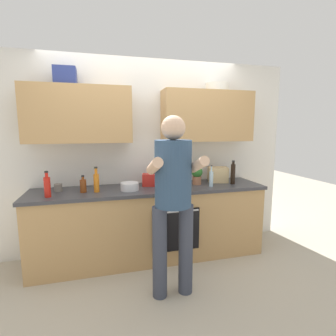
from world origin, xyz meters
TOP-DOWN VIEW (x-y plane):
  - ground_plane at (0.00, 0.00)m, footprint 12.00×12.00m
  - back_wall_unit at (-0.00, 0.27)m, footprint 4.00×0.38m
  - counter at (0.00, -0.00)m, footprint 2.84×0.67m
  - person_standing at (0.06, -0.79)m, footprint 0.49×0.45m
  - bottle_juice at (-0.64, -0.06)m, footprint 0.06×0.06m
  - bottle_soy at (1.07, -0.07)m, footprint 0.06×0.06m
  - bottle_water at (0.74, -0.14)m, footprint 0.05×0.05m
  - bottle_vinegar at (-0.78, -0.04)m, footprint 0.07×0.07m
  - bottle_hotsauce at (-1.13, -0.16)m, footprint 0.07×0.07m
  - cup_stoneware at (-1.06, 0.08)m, footprint 0.09×0.09m
  - mixing_bowl at (-0.26, -0.07)m, footprint 0.21×0.21m
  - knife_block at (0.22, -0.12)m, footprint 0.10×0.14m
  - potted_herb at (0.61, 0.03)m, footprint 0.14×0.14m
  - grocery_bag_crisps at (0.03, 0.11)m, footprint 0.24×0.19m
  - grocery_bag_bread at (0.94, 0.10)m, footprint 0.30×0.26m

SIDE VIEW (x-z plane):
  - ground_plane at x=0.00m, z-range 0.00..0.00m
  - counter at x=0.00m, z-range 0.00..0.90m
  - mixing_bowl at x=-0.26m, z-range 0.90..0.99m
  - cup_stoneware at x=-1.06m, z-range 0.90..0.99m
  - grocery_bag_crisps at x=0.03m, z-range 0.90..1.05m
  - bottle_vinegar at x=-0.78m, z-range 0.88..1.08m
  - grocery_bag_bread at x=0.94m, z-range 0.90..1.10m
  - bottle_water at x=0.74m, z-range 0.87..1.13m
  - knife_block at x=0.22m, z-range 0.87..1.14m
  - bottle_hotsauce at x=-1.13m, z-range 0.88..1.16m
  - bottle_juice at x=-0.64m, z-range 0.87..1.16m
  - person_standing at x=0.06m, z-range 0.16..1.89m
  - potted_herb at x=0.61m, z-range 0.91..1.15m
  - bottle_soy at x=1.07m, z-range 0.88..1.19m
  - back_wall_unit at x=0.00m, z-range 0.25..2.75m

